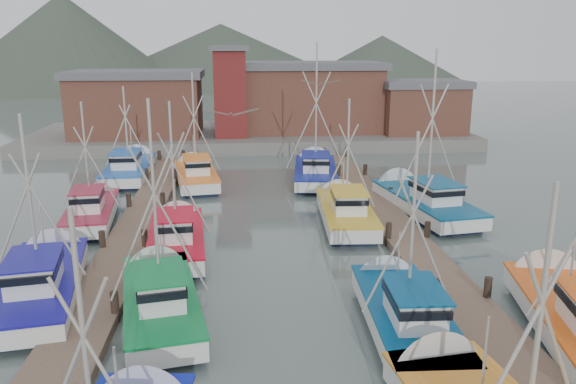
{
  "coord_description": "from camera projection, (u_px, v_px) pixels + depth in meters",
  "views": [
    {
      "loc": [
        -1.45,
        -21.07,
        9.8
      ],
      "look_at": [
        1.05,
        6.19,
        2.6
      ],
      "focal_mm": 35.0,
      "sensor_mm": 36.0,
      "label": 1
    }
  ],
  "objects": [
    {
      "name": "ground",
      "position": [
        276.0,
        292.0,
        22.91
      ],
      "size": [
        260.0,
        260.0,
        0.0
      ],
      "primitive_type": "plane",
      "color": "#50615C",
      "rests_on": "ground"
    },
    {
      "name": "shed_left",
      "position": [
        138.0,
        103.0,
        54.54
      ],
      "size": [
        12.72,
        8.48,
        6.2
      ],
      "color": "brown",
      "rests_on": "quay"
    },
    {
      "name": "shed_center",
      "position": [
        308.0,
        96.0,
        57.88
      ],
      "size": [
        14.84,
        9.54,
        6.9
      ],
      "color": "brown",
      "rests_on": "quay"
    },
    {
      "name": "boat_11",
      "position": [
        421.0,
        200.0,
        33.89
      ],
      "size": [
        4.47,
        10.06,
        10.49
      ],
      "rotation": [
        0.0,
        0.0,
        0.15
      ],
      "color": "black",
      "rests_on": "ground"
    },
    {
      "name": "dock_right",
      "position": [
        413.0,
        248.0,
        27.37
      ],
      "size": [
        2.3,
        46.0,
        1.5
      ],
      "color": "brown",
      "rests_on": "ground"
    },
    {
      "name": "boat_4",
      "position": [
        160.0,
        297.0,
        20.91
      ],
      "size": [
        3.92,
        8.53,
        8.74
      ],
      "rotation": [
        0.0,
        0.0,
        0.18
      ],
      "color": "black",
      "rests_on": "ground"
    },
    {
      "name": "boat_8",
      "position": [
        177.0,
        237.0,
        27.51
      ],
      "size": [
        3.21,
        8.44,
        7.99
      ],
      "rotation": [
        0.0,
        0.0,
        0.08
      ],
      "color": "black",
      "rests_on": "ground"
    },
    {
      "name": "boat_13",
      "position": [
        315.0,
        171.0,
        41.84
      ],
      "size": [
        4.28,
        9.78,
        10.84
      ],
      "rotation": [
        0.0,
        0.0,
        -0.13
      ],
      "color": "black",
      "rests_on": "ground"
    },
    {
      "name": "gull_far",
      "position": [
        321.0,
        83.0,
        21.3
      ],
      "size": [
        1.55,
        0.65,
        0.24
      ],
      "rotation": [
        0.0,
        0.0,
        -0.21
      ],
      "color": "gray",
      "rests_on": "ground"
    },
    {
      "name": "boat_14",
      "position": [
        131.0,
        168.0,
        42.84
      ],
      "size": [
        3.32,
        9.63,
        7.72
      ],
      "rotation": [
        0.0,
        0.0,
        0.02
      ],
      "color": "black",
      "rests_on": "ground"
    },
    {
      "name": "boat_9",
      "position": [
        345.0,
        211.0,
        31.85
      ],
      "size": [
        3.18,
        8.78,
        7.75
      ],
      "rotation": [
        0.0,
        0.0,
        -0.06
      ],
      "color": "black",
      "rests_on": "ground"
    },
    {
      "name": "gull_near",
      "position": [
        231.0,
        113.0,
        15.34
      ],
      "size": [
        1.55,
        0.64,
        0.24
      ],
      "rotation": [
        0.0,
        0.0,
        0.2
      ],
      "color": "gray",
      "rests_on": "ground"
    },
    {
      "name": "lookout_tower",
      "position": [
        230.0,
        91.0,
        53.1
      ],
      "size": [
        3.6,
        3.6,
        8.5
      ],
      "color": "maroon",
      "rests_on": "quay"
    },
    {
      "name": "distant_hills",
      "position": [
        190.0,
        85.0,
        139.84
      ],
      "size": [
        175.0,
        140.0,
        42.0
      ],
      "color": "#404B3F",
      "rests_on": "ground"
    },
    {
      "name": "dock_left",
      "position": [
        120.0,
        257.0,
        26.13
      ],
      "size": [
        2.3,
        46.0,
        1.5
      ],
      "color": "brown",
      "rests_on": "ground"
    },
    {
      "name": "shed_right",
      "position": [
        421.0,
        106.0,
        56.18
      ],
      "size": [
        8.48,
        6.36,
        5.2
      ],
      "color": "brown",
      "rests_on": "quay"
    },
    {
      "name": "quay",
      "position": [
        251.0,
        136.0,
        58.39
      ],
      "size": [
        44.0,
        16.0,
        1.2
      ],
      "primitive_type": "cube",
      "color": "slate",
      "rests_on": "ground"
    },
    {
      "name": "boat_10",
      "position": [
        93.0,
        210.0,
        31.87
      ],
      "size": [
        3.2,
        8.04,
        7.45
      ],
      "rotation": [
        0.0,
        0.0,
        0.11
      ],
      "color": "black",
      "rests_on": "ground"
    },
    {
      "name": "boat_5",
      "position": [
        402.0,
        313.0,
        19.73
      ],
      "size": [
        3.16,
        8.35,
        7.83
      ],
      "rotation": [
        0.0,
        0.0,
        -0.04
      ],
      "color": "black",
      "rests_on": "ground"
    },
    {
      "name": "boat_12",
      "position": [
        196.0,
        174.0,
        40.72
      ],
      "size": [
        3.83,
        8.88,
        8.67
      ],
      "rotation": [
        0.0,
        0.0,
        0.15
      ],
      "color": "black",
      "rests_on": "ground"
    },
    {
      "name": "boat_6",
      "position": [
        44.0,
        281.0,
        22.39
      ],
      "size": [
        4.13,
        9.31,
        8.18
      ],
      "rotation": [
        0.0,
        0.0,
        0.16
      ],
      "color": "black",
      "rests_on": "ground"
    }
  ]
}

